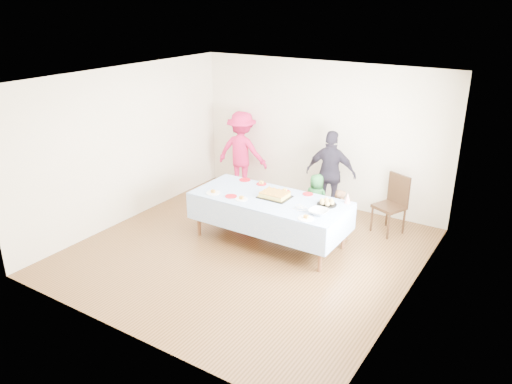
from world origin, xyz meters
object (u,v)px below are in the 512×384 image
dining_chair (393,201)px  adult_left (242,152)px  party_table (269,201)px  birthday_cake (275,195)px

dining_chair → adult_left: (-3.24, 0.26, 0.26)m
party_table → birthday_cake: birthday_cake is taller
party_table → dining_chair: dining_chair is taller
party_table → birthday_cake: (0.06, 0.06, 0.10)m
birthday_cake → adult_left: size_ratio=0.30×
dining_chair → adult_left: adult_left is taller
birthday_cake → party_table: bearing=-139.4°
dining_chair → adult_left: bearing=-161.0°
birthday_cake → dining_chair: (1.48, 1.41, -0.26)m
party_table → dining_chair: 2.14m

